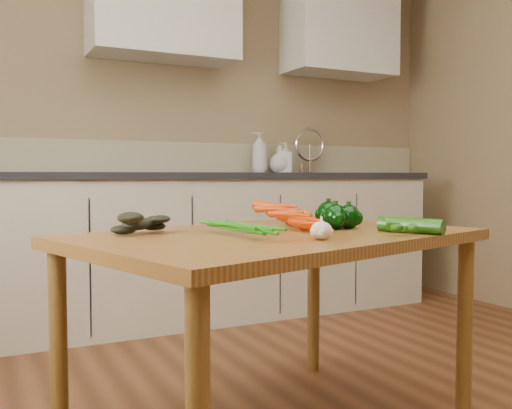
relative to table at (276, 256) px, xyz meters
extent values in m
cube|color=#9B835D|center=(0.28, 1.96, 0.68)|extent=(4.00, 0.02, 2.60)
cube|color=tan|center=(0.28, 1.93, -0.07)|extent=(3.98, 0.03, 1.10)
cube|color=beige|center=(0.48, 1.64, -0.19)|extent=(2.80, 0.60, 0.86)
cube|color=#2A2A2F|center=(0.48, 1.64, 0.26)|extent=(2.84, 0.64, 0.04)
cube|color=#99999E|center=(1.26, 1.64, 0.22)|extent=(0.55, 0.42, 0.10)
cylinder|color=silver|center=(1.26, 1.82, 0.40)|extent=(0.02, 0.02, 0.24)
cube|color=silver|center=(0.18, 1.77, 1.33)|extent=(0.90, 0.35, 0.70)
cube|color=silver|center=(1.48, 1.77, 1.33)|extent=(0.80, 0.35, 0.70)
cube|color=#99642C|center=(0.00, 0.00, 0.06)|extent=(1.48, 1.16, 0.04)
cylinder|color=brown|center=(0.67, -0.18, -0.29)|extent=(0.06, 0.06, 0.66)
cylinder|color=brown|center=(-0.67, 0.18, -0.29)|extent=(0.06, 0.06, 0.66)
cylinder|color=brown|center=(0.47, 0.51, -0.29)|extent=(0.06, 0.06, 0.66)
imported|color=silver|center=(0.85, 1.80, 0.42)|extent=(0.14, 0.14, 0.27)
imported|color=silver|center=(1.04, 1.77, 0.39)|extent=(0.13, 0.13, 0.21)
imported|color=silver|center=(1.00, 1.79, 0.37)|extent=(0.17, 0.17, 0.18)
ellipsoid|color=white|center=(0.02, -0.25, 0.10)|extent=(0.06, 0.06, 0.05)
sphere|color=black|center=(0.24, 0.01, 0.12)|extent=(0.09, 0.09, 0.09)
sphere|color=black|center=(0.32, 0.17, 0.12)|extent=(0.09, 0.09, 0.09)
sphere|color=black|center=(0.30, 0.01, 0.12)|extent=(0.08, 0.08, 0.08)
ellipsoid|color=#891402|center=(0.17, 0.19, 0.11)|extent=(0.07, 0.07, 0.06)
ellipsoid|color=#DF5B05|center=(0.25, 0.24, 0.11)|extent=(0.06, 0.06, 0.06)
ellipsoid|color=#DF5B05|center=(0.36, 0.21, 0.11)|extent=(0.06, 0.06, 0.06)
cylinder|color=#154A08|center=(0.40, -0.21, 0.10)|extent=(0.16, 0.15, 0.05)
cylinder|color=#154A08|center=(0.39, -0.21, 0.10)|extent=(0.14, 0.22, 0.05)
camera|label=1|loc=(-0.90, -1.65, 0.27)|focal=40.00mm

